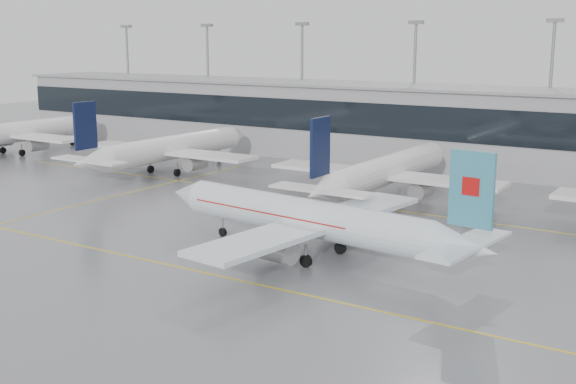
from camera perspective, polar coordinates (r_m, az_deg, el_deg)
The scene contains 12 objects.
ground at distance 61.82m, azimuth -6.07°, elevation -6.48°, with size 320.00×320.00×0.00m, color slate.
taxi_line_main at distance 61.82m, azimuth -6.07°, elevation -6.47°, with size 120.00×0.25×0.01m, color yellow.
taxi_line_north at distance 86.34m, azimuth 6.48°, elevation -1.17°, with size 120.00×0.25×0.01m, color yellow.
taxi_line_cross at distance 92.38m, azimuth -14.80°, elevation -0.63°, with size 0.25×60.00×0.01m, color yellow.
terminal at distance 114.52m, azimuth 13.72°, elevation 4.84°, with size 180.00×15.00×12.00m, color #959599.
terminal_glass at distance 107.29m, azimuth 12.42°, elevation 5.25°, with size 180.00×0.20×5.00m, color black.
terminal_roof at distance 113.96m, azimuth 13.87°, elevation 7.93°, with size 182.00×16.00×0.40m, color gray.
light_masts at distance 119.58m, azimuth 14.85°, elevation 8.60°, with size 156.40×1.00×22.60m.
air_canada_jet at distance 65.11m, azimuth 2.00°, elevation -2.19°, with size 36.13×28.95×11.29m.
parked_jet_a at distance 134.08m, azimuth -20.64°, elevation 4.42°, with size 29.64×36.96×11.72m.
parked_jet_b at distance 108.22m, azimuth -9.43°, elevation 3.40°, with size 29.64×36.96×11.72m.
parked_jet_c at distance 88.85m, azimuth 7.59°, elevation 1.62°, with size 29.64×36.96×11.72m.
Camera 1 is at (37.02, -45.54, 19.43)m, focal length 45.00 mm.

